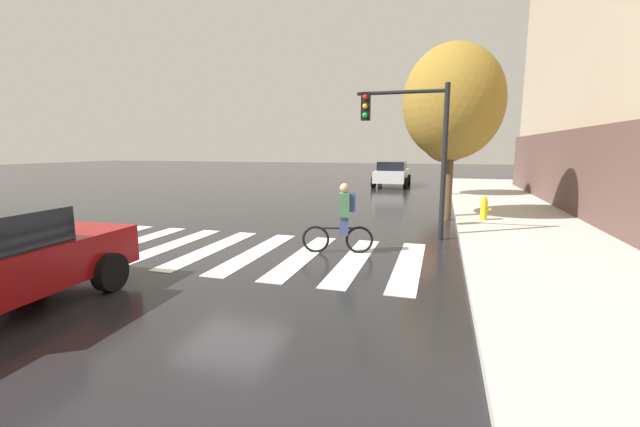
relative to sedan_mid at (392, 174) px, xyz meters
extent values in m
plane|color=black|center=(-1.81, -18.44, -0.85)|extent=(120.00, 120.00, 0.00)
cube|color=silver|center=(-5.93, -18.44, -0.84)|extent=(0.55, 4.02, 0.01)
cube|color=silver|center=(-4.72, -18.44, -0.84)|extent=(0.55, 4.02, 0.01)
cube|color=silver|center=(-3.51, -18.44, -0.84)|extent=(0.55, 4.02, 0.01)
cube|color=silver|center=(-2.30, -18.44, -0.84)|extent=(0.55, 4.02, 0.01)
cube|color=silver|center=(-1.08, -18.44, -0.84)|extent=(0.55, 4.02, 0.01)
cube|color=silver|center=(0.13, -18.44, -0.84)|extent=(0.55, 4.02, 0.01)
cube|color=silver|center=(1.34, -18.44, -0.84)|extent=(0.55, 4.02, 0.01)
cube|color=silver|center=(2.55, -18.44, -0.84)|extent=(0.55, 4.02, 0.01)
cylinder|color=black|center=(-4.31, -21.68, -0.51)|extent=(0.27, 0.69, 0.68)
cylinder|color=black|center=(-2.39, -21.59, -0.51)|extent=(0.27, 0.69, 0.68)
cube|color=silver|center=(0.00, 0.04, -0.13)|extent=(1.97, 4.77, 0.72)
cube|color=black|center=(0.00, -0.12, 0.51)|extent=(1.73, 2.29, 0.57)
cylinder|color=black|center=(-1.01, 1.55, -0.50)|extent=(0.26, 0.71, 0.70)
cylinder|color=black|center=(0.98, 1.57, -0.50)|extent=(0.26, 0.71, 0.70)
cylinder|color=black|center=(-0.98, -1.50, -0.50)|extent=(0.26, 0.71, 0.70)
cylinder|color=black|center=(1.01, -1.47, -0.50)|extent=(0.26, 0.71, 0.70)
torus|color=black|center=(1.33, -17.77, -0.52)|extent=(0.66, 0.21, 0.66)
torus|color=black|center=(0.30, -18.01, -0.52)|extent=(0.66, 0.21, 0.66)
cylinder|color=black|center=(0.82, -17.89, -0.24)|extent=(0.88, 0.25, 0.05)
cylinder|color=black|center=(0.97, -17.86, -0.17)|extent=(0.04, 0.04, 0.45)
cube|color=#384772|center=(0.97, -17.86, -0.12)|extent=(0.26, 0.32, 0.56)
cube|color=#3F724C|center=(0.97, -17.86, 0.33)|extent=(0.31, 0.40, 0.56)
sphere|color=tan|center=(0.97, -17.86, 0.73)|extent=(0.22, 0.22, 0.22)
cube|color=navy|center=(1.15, -17.82, 0.38)|extent=(0.22, 0.31, 0.40)
cylinder|color=black|center=(3.20, -15.65, 1.25)|extent=(0.14, 0.14, 4.20)
cylinder|color=black|center=(2.00, -15.65, 3.15)|extent=(2.40, 0.10, 0.10)
cube|color=black|center=(1.04, -15.65, 2.80)|extent=(0.24, 0.20, 0.76)
sphere|color=red|center=(1.04, -15.76, 3.04)|extent=(0.14, 0.14, 0.14)
sphere|color=gold|center=(1.04, -15.76, 2.80)|extent=(0.14, 0.14, 0.14)
sphere|color=green|center=(1.04, -15.76, 2.56)|extent=(0.14, 0.14, 0.14)
cylinder|color=gold|center=(4.54, -12.86, -0.37)|extent=(0.22, 0.22, 0.65)
sphere|color=gold|center=(4.54, -12.86, -0.01)|extent=(0.18, 0.18, 0.18)
cylinder|color=gold|center=(4.70, -12.86, -0.34)|extent=(0.12, 0.09, 0.09)
cylinder|color=#4C3823|center=(3.41, -12.37, 0.50)|extent=(0.24, 0.24, 2.70)
ellipsoid|color=olive|center=(3.41, -12.37, 3.19)|extent=(3.36, 3.36, 3.86)
cylinder|color=#4C3823|center=(3.34, -5.30, 0.29)|extent=(0.24, 0.24, 2.27)
ellipsoid|color=#A5591E|center=(3.34, -5.30, 2.55)|extent=(2.82, 2.82, 3.25)
camera|label=1|loc=(3.15, -27.14, 1.66)|focal=22.76mm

